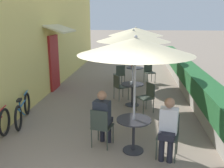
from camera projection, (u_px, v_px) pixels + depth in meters
name	position (u px, v px, depth m)	size (l,w,h in m)	color
cafe_facade_wall	(54.00, 34.00, 9.97)	(0.98, 14.42, 4.20)	#E0CC6B
planter_hedge	(186.00, 75.00, 9.88)	(0.60, 13.42, 1.01)	gray
patio_table_near	(134.00, 129.00, 5.14)	(0.71, 0.71, 0.71)	#28282D
patio_umbrella_near	(136.00, 46.00, 4.71)	(2.23, 2.23, 2.40)	#B7B7BC
cafe_chair_near_left	(168.00, 132.00, 4.97)	(0.49, 0.49, 0.87)	#384238
seated_patron_near_left	(168.00, 126.00, 4.83)	(0.41, 0.47, 1.25)	#23232D
cafe_chair_near_right	(101.00, 125.00, 5.29)	(0.49, 0.49, 0.87)	#384238
seated_patron_near_right	(103.00, 115.00, 5.35)	(0.41, 0.47, 1.25)	#23232D
patio_table_mid	(132.00, 90.00, 7.91)	(0.71, 0.71, 0.71)	#28282D
patio_umbrella_mid	(133.00, 36.00, 7.48)	(2.23, 2.23, 2.40)	#B7B7BC
cafe_chair_mid_left	(119.00, 85.00, 8.46)	(0.56, 0.56, 0.87)	#384238
cafe_chair_mid_right	(147.00, 95.00, 7.35)	(0.56, 0.56, 0.87)	#384238
coffee_cup_mid	(131.00, 83.00, 7.78)	(0.07, 0.07, 0.09)	white
patio_table_far	(135.00, 73.00, 10.54)	(0.71, 0.71, 0.71)	#28282D
patio_umbrella_far	(136.00, 32.00, 10.11)	(2.23, 2.23, 2.40)	#B7B7BC
cafe_chair_far_left	(149.00, 71.00, 10.80)	(0.52, 0.52, 0.87)	#384238
cafe_chair_far_right	(120.00, 73.00, 10.27)	(0.52, 0.52, 0.87)	#384238
coffee_cup_far	(132.00, 66.00, 10.58)	(0.07, 0.07, 0.09)	#B73D3D
bicycle_second	(23.00, 110.00, 6.68)	(0.47, 1.73, 0.73)	black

